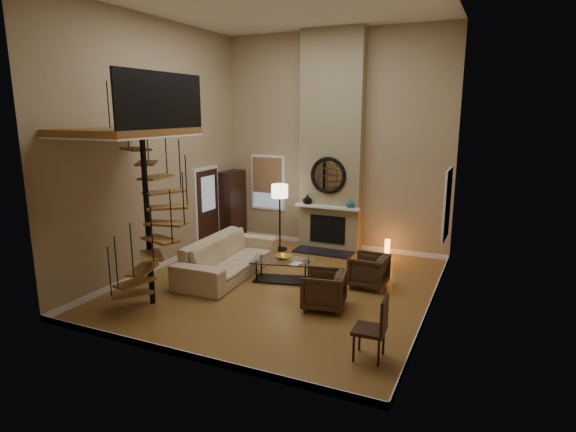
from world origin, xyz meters
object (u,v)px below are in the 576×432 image
at_px(coffee_table, 283,268).
at_px(side_chair, 376,326).
at_px(armchair_far, 328,290).
at_px(accent_lamp, 387,249).
at_px(hutch, 232,206).
at_px(sofa, 228,257).
at_px(floor_lamp, 280,196).
at_px(armchair_near, 372,271).

bearing_deg(coffee_table, side_chair, -42.89).
bearing_deg(armchair_far, coffee_table, -136.19).
relative_size(accent_lamp, side_chair, 0.48).
bearing_deg(hutch, sofa, -60.93).
bearing_deg(coffee_table, sofa, -174.53).
distance_m(armchair_far, floor_lamp, 4.01).
height_order(armchair_far, floor_lamp, floor_lamp).
distance_m(armchair_far, coffee_table, 1.69).
bearing_deg(hutch, accent_lamp, -0.29).
relative_size(hutch, coffee_table, 1.37).
height_order(hutch, armchair_far, hutch).
distance_m(hutch, side_chair, 7.23).
bearing_deg(side_chair, armchair_far, 130.84).
relative_size(armchair_far, side_chair, 0.79).
distance_m(armchair_near, accent_lamp, 2.07).
xyz_separation_m(sofa, coffee_table, (1.27, 0.12, -0.11)).
relative_size(sofa, accent_lamp, 6.22).
relative_size(hutch, floor_lamp, 1.12).
bearing_deg(armchair_far, floor_lamp, -151.91).
bearing_deg(sofa, side_chair, -123.09).
xyz_separation_m(hutch, armchair_far, (4.07, -3.45, -0.60)).
bearing_deg(side_chair, accent_lamp, 100.85).
bearing_deg(sofa, accent_lamp, -51.40).
relative_size(armchair_near, side_chair, 0.75).
height_order(armchair_near, side_chair, side_chair).
xyz_separation_m(armchair_far, accent_lamp, (0.31, 3.43, -0.10)).
bearing_deg(hutch, floor_lamp, -14.05).
bearing_deg(side_chair, floor_lamp, 129.23).
bearing_deg(accent_lamp, hutch, 179.71).
bearing_deg(armchair_near, coffee_table, -76.58).
relative_size(hutch, armchair_near, 2.65).
xyz_separation_m(armchair_near, side_chair, (0.78, -2.80, 0.17)).
xyz_separation_m(accent_lamp, side_chair, (0.93, -4.86, 0.28)).
xyz_separation_m(armchair_near, armchair_far, (-0.46, -1.36, 0.00)).
height_order(armchair_far, accent_lamp, armchair_far).
bearing_deg(floor_lamp, armchair_near, -30.25).
bearing_deg(hutch, armchair_far, -40.26).
distance_m(sofa, accent_lamp, 3.91).
xyz_separation_m(sofa, floor_lamp, (0.23, 2.16, 1.02)).
distance_m(floor_lamp, side_chair, 5.84).
bearing_deg(accent_lamp, armchair_near, -85.81).
height_order(armchair_near, coffee_table, armchair_near).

